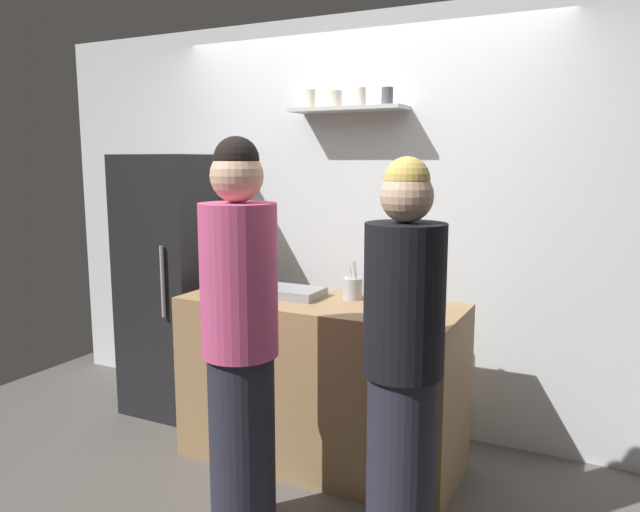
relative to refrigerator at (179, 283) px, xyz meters
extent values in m
plane|color=#59544F|center=(1.17, -0.85, -0.87)|extent=(5.28, 5.28, 0.00)
cube|color=white|center=(1.17, 0.40, 0.43)|extent=(4.80, 0.10, 2.60)
cube|color=silver|center=(1.15, 0.24, 1.14)|extent=(0.73, 0.22, 0.02)
cylinder|color=beige|center=(0.90, 0.24, 1.21)|extent=(0.06, 0.06, 0.12)
cylinder|color=beige|center=(1.07, 0.24, 1.20)|extent=(0.09, 0.09, 0.10)
cylinder|color=beige|center=(1.24, 0.24, 1.21)|extent=(0.07, 0.07, 0.11)
cylinder|color=#4C4C51|center=(1.40, 0.24, 1.21)|extent=(0.07, 0.07, 0.10)
cube|color=black|center=(0.00, 0.00, 0.00)|extent=(0.58, 0.66, 1.74)
cylinder|color=#99999E|center=(0.16, -0.35, 0.09)|extent=(0.02, 0.02, 0.45)
cube|color=#9E7A51|center=(1.23, -0.30, -0.40)|extent=(1.57, 0.61, 0.94)
cube|color=gray|center=(1.05, -0.28, 0.09)|extent=(0.34, 0.24, 0.05)
cylinder|color=#B2B2B7|center=(1.37, -0.18, 0.13)|extent=(0.11, 0.11, 0.12)
cylinder|color=silver|center=(1.35, -0.19, 0.18)|extent=(0.01, 0.02, 0.15)
cylinder|color=silver|center=(1.38, -0.21, 0.18)|extent=(0.02, 0.01, 0.15)
cylinder|color=silver|center=(1.40, -0.18, 0.20)|extent=(0.01, 0.04, 0.19)
cylinder|color=silver|center=(1.40, -0.20, 0.20)|extent=(0.03, 0.04, 0.18)
cylinder|color=silver|center=(1.39, -0.18, 0.20)|extent=(0.01, 0.02, 0.19)
cylinder|color=#472814|center=(0.77, -0.22, 0.18)|extent=(0.07, 0.07, 0.23)
cylinder|color=#472814|center=(0.77, -0.22, 0.35)|extent=(0.03, 0.03, 0.10)
cylinder|color=maroon|center=(0.77, -0.22, 0.40)|extent=(0.03, 0.03, 0.02)
cylinder|color=#B2BFB2|center=(1.55, -0.08, 0.17)|extent=(0.07, 0.07, 0.20)
cylinder|color=#B2BFB2|center=(1.55, -0.08, 0.31)|extent=(0.03, 0.03, 0.09)
cylinder|color=#333333|center=(1.55, -0.08, 0.37)|extent=(0.03, 0.03, 0.02)
cylinder|color=silver|center=(1.68, -0.20, 0.16)|extent=(0.09, 0.09, 0.19)
cylinder|color=silver|center=(1.68, -0.20, 0.27)|extent=(0.05, 0.05, 0.03)
cylinder|color=yellow|center=(1.68, -0.20, 0.30)|extent=(0.06, 0.06, 0.02)
cylinder|color=#262633|center=(1.22, -1.06, -0.45)|extent=(0.30, 0.30, 0.85)
cylinder|color=#D14C7F|center=(1.22, -1.06, 0.32)|extent=(0.34, 0.34, 0.67)
sphere|color=#D8AD8C|center=(1.22, -1.06, 0.77)|extent=(0.23, 0.23, 0.23)
sphere|color=black|center=(1.22, -1.06, 0.84)|extent=(0.20, 0.20, 0.20)
cylinder|color=#262633|center=(1.91, -0.87, -0.47)|extent=(0.30, 0.30, 0.81)
cylinder|color=black|center=(1.91, -0.87, 0.26)|extent=(0.34, 0.34, 0.64)
sphere|color=#D8AD8C|center=(1.91, -0.87, 0.69)|extent=(0.22, 0.22, 0.22)
sphere|color=#D8B759|center=(1.91, -0.87, 0.76)|extent=(0.19, 0.19, 0.19)
camera|label=1|loc=(2.70, -3.24, 0.83)|focal=34.29mm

